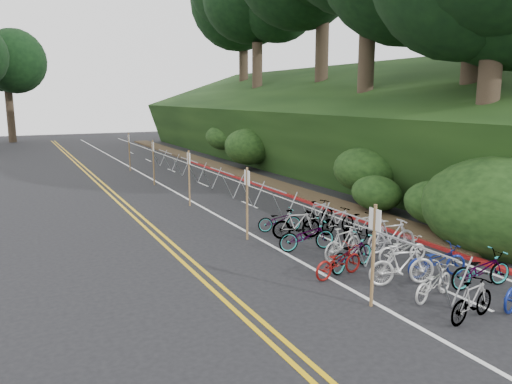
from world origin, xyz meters
TOP-DOWN VIEW (x-y plane):
  - ground at (0.00, 0.00)m, footprint 120.00×120.00m
  - road_markings at (0.63, 10.10)m, footprint 7.47×80.00m
  - red_curb at (5.70, 12.00)m, footprint 0.25×28.00m
  - embankment at (12.96, 19.04)m, footprint 14.30×48.14m
  - bike_rack_front at (2.42, -0.66)m, footprint 1.15×3.33m
  - bike_racks_rest at (3.00, 13.00)m, footprint 1.14×23.00m
  - signpost_near at (0.80, -1.31)m, footprint 0.08×0.40m
  - signposts_rest at (0.60, 14.00)m, footprint 0.08×18.40m
  - bike_front at (1.26, 0.63)m, footprint 0.86×1.75m
  - bike_valet at (3.00, 1.10)m, footprint 3.20×10.18m

SIDE VIEW (x-z plane):
  - ground at x=0.00m, z-range 0.00..0.00m
  - road_markings at x=0.63m, z-range 0.00..0.01m
  - red_curb at x=5.70m, z-range 0.00..0.10m
  - bike_front at x=1.26m, z-range 0.00..0.88m
  - bike_valet at x=3.00m, z-range -0.06..1.03m
  - bike_racks_rest at x=3.00m, z-range 0.27..1.44m
  - bike_rack_front at x=2.42m, z-range 0.29..1.48m
  - signpost_near at x=0.80m, z-range 0.18..2.61m
  - signposts_rest at x=0.60m, z-range 0.18..2.68m
  - embankment at x=12.96m, z-range -1.99..7.12m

